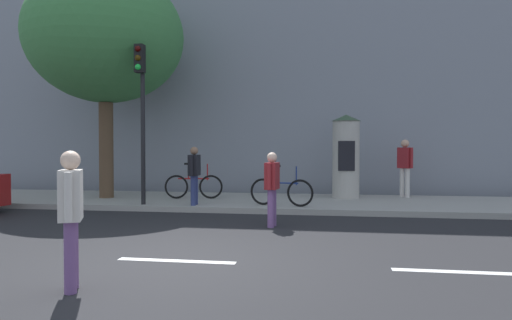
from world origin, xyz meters
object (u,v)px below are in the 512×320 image
pedestrian_in_dark_shirt (71,209)px  street_tree (105,37)px  bicycle_leaning (194,186)px  pedestrian_in_light_jacket (272,183)px  poster_column (346,156)px  bicycle_upright (281,191)px  traffic_light (141,98)px  pedestrian_in_red_top (194,171)px  pedestrian_with_backpack (405,163)px

pedestrian_in_dark_shirt → street_tree: bearing=114.5°
bicycle_leaning → street_tree: bearing=-177.6°
pedestrian_in_light_jacket → poster_column: bearing=69.7°
pedestrian_in_dark_shirt → bicycle_upright: pedestrian_in_dark_shirt is taller
traffic_light → pedestrian_in_red_top: 2.43m
pedestrian_in_dark_shirt → pedestrian_in_red_top: 7.01m
street_tree → bicycle_leaning: bearing=2.4°
poster_column → pedestrian_in_light_jacket: (-1.74, -4.69, -0.52)m
pedestrian_in_dark_shirt → bicycle_upright: 7.39m
pedestrian_with_backpack → pedestrian_in_light_jacket: bearing=-125.0°
street_tree → pedestrian_in_light_jacket: size_ratio=4.40×
poster_column → pedestrian_in_red_top: size_ratio=1.63×
pedestrian_in_dark_shirt → traffic_light: bearing=106.3°
pedestrian_in_red_top → bicycle_upright: (2.34, 0.19, -0.54)m
traffic_light → pedestrian_in_red_top: traffic_light is taller
traffic_light → pedestrian_in_dark_shirt: 7.38m
pedestrian_with_backpack → pedestrian_in_red_top: (-5.93, -2.87, -0.14)m
traffic_light → bicycle_leaning: traffic_light is taller
poster_column → bicycle_upright: bearing=-127.9°
street_tree → pedestrian_with_backpack: bearing=9.0°
street_tree → pedestrian_with_backpack: (9.18, 1.46, -3.90)m
street_tree → pedestrian_in_dark_shirt: bearing=-65.5°
pedestrian_in_dark_shirt → bicycle_upright: bearing=76.2°
poster_column → pedestrian_in_light_jacket: 5.03m
street_tree → pedestrian_with_backpack: size_ratio=3.89×
street_tree → pedestrian_in_dark_shirt: (3.82, -8.39, -4.15)m
poster_column → pedestrian_in_light_jacket: bearing=-110.3°
poster_column → pedestrian_in_red_top: bearing=-149.0°
poster_column → street_tree: (-7.36, -1.06, 3.66)m
pedestrian_in_dark_shirt → pedestrian_in_red_top: size_ratio=1.05×
pedestrian_in_red_top → bicycle_upright: pedestrian_in_red_top is taller
poster_column → pedestrian_with_backpack: (1.82, 0.40, -0.24)m
bicycle_leaning → pedestrian_with_backpack: bearing=11.9°
poster_column → pedestrian_in_dark_shirt: size_ratio=1.56×
pedestrian_in_red_top → bicycle_upright: size_ratio=0.91×
street_tree → pedestrian_in_red_top: bearing=-23.5°
poster_column → pedestrian_in_red_top: 4.81m
traffic_light → pedestrian_with_backpack: (7.35, 3.05, -1.83)m
pedestrian_in_light_jacket → bicycle_upright: pedestrian_in_light_jacket is taller
poster_column → pedestrian_in_red_top: (-4.11, -2.47, -0.38)m
bicycle_upright → pedestrian_in_red_top: bearing=-175.5°
pedestrian_with_backpack → poster_column: bearing=-167.7°
street_tree → traffic_light: bearing=-41.1°
traffic_light → pedestrian_with_backpack: bearing=22.5°
poster_column → pedestrian_in_light_jacket: poster_column is taller
street_tree → bicycle_upright: bearing=-12.4°
street_tree → pedestrian_in_red_top: 5.37m
pedestrian_in_light_jacket → pedestrian_in_red_top: (-2.38, 2.22, 0.14)m
poster_column → pedestrian_in_dark_shirt: poster_column is taller
pedestrian_with_backpack → bicycle_upright: size_ratio=1.04×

